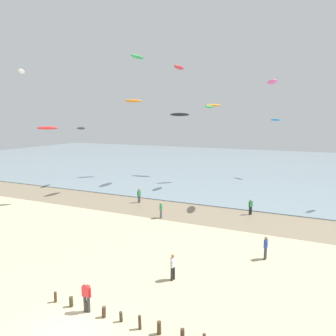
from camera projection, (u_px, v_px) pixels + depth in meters
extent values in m
plane|color=#C6B58C|center=(69.00, 332.00, 14.66)|extent=(160.00, 160.00, 0.00)
cube|color=#84755B|center=(200.00, 214.00, 32.77)|extent=(120.00, 6.70, 0.01)
cube|color=gray|center=(255.00, 165.00, 67.32)|extent=(160.00, 70.00, 0.10)
cylinder|color=#4E3725|center=(55.00, 297.00, 16.99)|extent=(0.17, 0.16, 0.60)
cylinder|color=#433B29|center=(71.00, 302.00, 16.58)|extent=(0.22, 0.23, 0.58)
cylinder|color=#3F3B23|center=(86.00, 306.00, 16.13)|extent=(0.17, 0.18, 0.61)
cylinder|color=#4A3628|center=(104.00, 312.00, 15.68)|extent=(0.23, 0.24, 0.58)
cylinder|color=#443A29|center=(121.00, 317.00, 15.36)|extent=(0.18, 0.19, 0.53)
cylinder|color=#453325|center=(140.00, 322.00, 14.80)|extent=(0.18, 0.17, 0.70)
cylinder|color=#453623|center=(159.00, 328.00, 14.45)|extent=(0.21, 0.22, 0.64)
cylinder|color=#413122|center=(182.00, 335.00, 13.97)|extent=(0.20, 0.19, 0.62)
cylinder|color=#4C4C56|center=(161.00, 214.00, 31.31)|extent=(0.16, 0.16, 0.88)
cylinder|color=#4C4C56|center=(161.00, 214.00, 31.52)|extent=(0.16, 0.16, 0.88)
cube|color=#338C4C|center=(161.00, 207.00, 31.30)|extent=(0.29, 0.40, 0.60)
sphere|color=tan|center=(161.00, 203.00, 31.23)|extent=(0.22, 0.22, 0.22)
cylinder|color=#338C4C|center=(160.00, 208.00, 31.08)|extent=(0.09, 0.09, 0.52)
cylinder|color=#338C4C|center=(162.00, 207.00, 31.54)|extent=(0.09, 0.09, 0.52)
cylinder|color=#232328|center=(174.00, 273.00, 19.41)|extent=(0.16, 0.16, 0.88)
cylinder|color=#232328|center=(172.00, 274.00, 19.23)|extent=(0.16, 0.16, 0.88)
cube|color=white|center=(173.00, 262.00, 19.20)|extent=(0.29, 0.40, 0.60)
sphere|color=#9E7051|center=(173.00, 256.00, 19.14)|extent=(0.22, 0.22, 0.22)
cylinder|color=white|center=(175.00, 262.00, 19.40)|extent=(0.09, 0.09, 0.52)
cylinder|color=white|center=(171.00, 264.00, 19.02)|extent=(0.09, 0.09, 0.52)
cylinder|color=#383842|center=(89.00, 304.00, 16.09)|extent=(0.16, 0.16, 0.88)
cylinder|color=#383842|center=(85.00, 304.00, 16.15)|extent=(0.16, 0.16, 0.88)
cube|color=red|center=(86.00, 291.00, 16.00)|extent=(0.38, 0.26, 0.60)
sphere|color=beige|center=(86.00, 283.00, 15.94)|extent=(0.22, 0.22, 0.22)
cylinder|color=red|center=(90.00, 293.00, 15.94)|extent=(0.09, 0.09, 0.52)
cylinder|color=red|center=(82.00, 291.00, 16.08)|extent=(0.09, 0.09, 0.52)
cylinder|color=#383842|center=(266.00, 253.00, 22.29)|extent=(0.16, 0.16, 0.88)
cylinder|color=#383842|center=(265.00, 254.00, 22.10)|extent=(0.16, 0.16, 0.88)
cube|color=#2D4CA5|center=(266.00, 244.00, 22.08)|extent=(0.27, 0.39, 0.60)
sphere|color=#9E7051|center=(266.00, 238.00, 22.01)|extent=(0.22, 0.22, 0.22)
cylinder|color=#2D4CA5|center=(267.00, 243.00, 22.29)|extent=(0.09, 0.09, 0.52)
cylinder|color=#2D4CA5|center=(265.00, 245.00, 21.89)|extent=(0.09, 0.09, 0.52)
cylinder|color=#4C4C56|center=(138.00, 199.00, 37.20)|extent=(0.16, 0.16, 0.88)
cylinder|color=#4C4C56|center=(140.00, 199.00, 37.36)|extent=(0.16, 0.16, 0.88)
cube|color=#338C4C|center=(139.00, 193.00, 37.16)|extent=(0.33, 0.41, 0.60)
sphere|color=brown|center=(139.00, 190.00, 37.09)|extent=(0.22, 0.22, 0.22)
cylinder|color=#338C4C|center=(138.00, 194.00, 37.00)|extent=(0.09, 0.09, 0.52)
cylinder|color=#338C4C|center=(141.00, 193.00, 37.34)|extent=(0.09, 0.09, 0.52)
cylinder|color=#232328|center=(250.00, 211.00, 32.52)|extent=(0.16, 0.16, 0.88)
cylinder|color=#232328|center=(251.00, 210.00, 32.63)|extent=(0.16, 0.16, 0.88)
cube|color=#338C4C|center=(251.00, 204.00, 32.46)|extent=(0.39, 0.42, 0.60)
sphere|color=tan|center=(251.00, 200.00, 32.39)|extent=(0.22, 0.22, 0.22)
cylinder|color=#338C4C|center=(249.00, 205.00, 32.35)|extent=(0.09, 0.09, 0.52)
cylinder|color=#338C4C|center=(252.00, 204.00, 32.58)|extent=(0.09, 0.09, 0.52)
ellipsoid|color=green|center=(209.00, 107.00, 43.75)|extent=(0.99, 2.67, 0.62)
ellipsoid|color=green|center=(137.00, 57.00, 40.78)|extent=(1.08, 2.79, 0.47)
ellipsoid|color=black|center=(180.00, 115.00, 53.75)|extent=(3.61, 1.42, 0.76)
ellipsoid|color=red|center=(48.00, 128.00, 35.92)|extent=(2.26, 2.23, 0.41)
ellipsoid|color=#E54C99|center=(272.00, 82.00, 34.00)|extent=(1.63, 3.06, 0.56)
ellipsoid|color=black|center=(81.00, 128.00, 45.96)|extent=(1.11, 2.23, 0.47)
ellipsoid|color=orange|center=(213.00, 105.00, 48.02)|extent=(2.52, 2.36, 0.46)
ellipsoid|color=orange|center=(133.00, 101.00, 52.76)|extent=(3.00, 2.80, 0.58)
ellipsoid|color=#2384D1|center=(276.00, 120.00, 51.54)|extent=(2.10, 1.95, 0.45)
ellipsoid|color=white|center=(21.00, 71.00, 36.62)|extent=(2.50, 2.36, 0.70)
ellipsoid|color=red|center=(179.00, 67.00, 46.47)|extent=(1.35, 3.46, 0.61)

